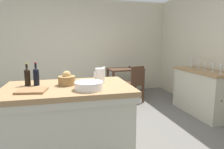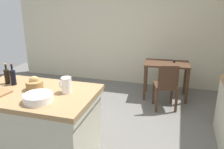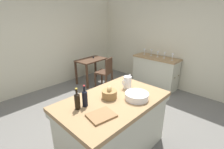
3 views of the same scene
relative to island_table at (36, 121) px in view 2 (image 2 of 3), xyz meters
name	(u,v)px [view 2 (image 2 of 3)]	position (x,y,z in m)	size (l,w,h in m)	color
ground_plane	(80,136)	(0.38, 0.49, -0.49)	(6.76, 6.76, 0.00)	#66635E
wall_back	(121,29)	(0.38, 3.09, 0.81)	(5.32, 0.12, 2.60)	beige
island_table	(36,121)	(0.00, 0.00, 0.00)	(1.59, 0.99, 0.90)	#99754C
writing_desk	(166,69)	(1.53, 2.38, 0.14)	(0.94, 0.63, 0.81)	#472D1E
wooden_chair	(166,85)	(1.57, 1.80, 0.00)	(0.50, 0.50, 0.90)	#472D1E
pitcher	(66,85)	(0.43, 0.09, 0.52)	(0.17, 0.13, 0.24)	white
wash_bowl	(38,98)	(0.24, -0.24, 0.46)	(0.34, 0.34, 0.09)	white
bread_basket	(34,85)	(-0.01, 0.06, 0.49)	(0.22, 0.22, 0.19)	olive
wine_bottle_dark	(13,76)	(-0.39, 0.14, 0.54)	(0.07, 0.07, 0.30)	black
wine_bottle_amber	(7,76)	(-0.49, 0.15, 0.53)	(0.07, 0.07, 0.29)	black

